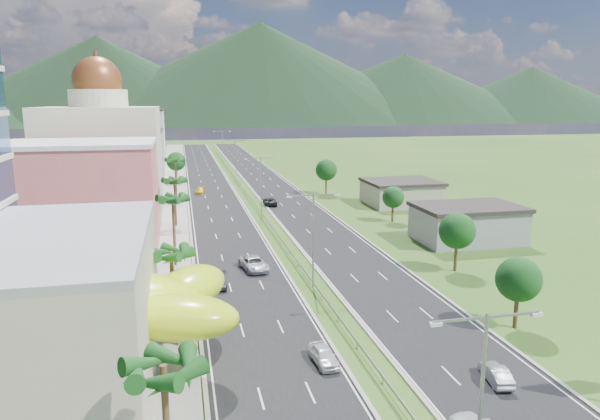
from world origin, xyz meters
TOP-DOWN VIEW (x-y plane):
  - ground at (0.00, 0.00)m, footprint 500.00×500.00m
  - road_left at (-7.50, 90.00)m, footprint 11.00×260.00m
  - road_right at (7.50, 90.00)m, footprint 11.00×260.00m
  - sidewalk_left at (-17.00, 90.00)m, footprint 7.00×260.00m
  - median_guardrail at (0.00, 71.99)m, footprint 0.10×216.06m
  - streetlight_median_a at (0.00, -25.00)m, footprint 6.04×0.25m
  - streetlight_median_b at (0.00, 10.00)m, footprint 6.04×0.25m
  - streetlight_median_c at (0.00, 50.00)m, footprint 6.04×0.25m
  - streetlight_median_d at (0.00, 95.00)m, footprint 6.04×0.25m
  - streetlight_median_e at (0.00, 140.00)m, footprint 6.04×0.25m
  - lime_canopy at (-20.00, -4.00)m, footprint 18.00×15.00m
  - pink_shophouse at (-28.00, 32.00)m, footprint 20.00×15.00m
  - domed_building at (-28.00, 55.00)m, footprint 20.00×20.00m
  - midrise_grey at (-27.00, 80.00)m, footprint 16.00×15.00m
  - midrise_beige at (-27.00, 102.00)m, footprint 16.00×15.00m
  - midrise_white at (-27.00, 125.00)m, footprint 16.00×15.00m
  - shed_near at (28.00, 25.00)m, footprint 15.00×10.00m
  - shed_far at (30.00, 55.00)m, footprint 14.00×12.00m
  - palm_tree_a at (-15.50, -22.00)m, footprint 3.60×3.60m
  - palm_tree_b at (-15.50, 2.00)m, footprint 3.60×3.60m
  - palm_tree_c at (-15.50, 22.00)m, footprint 3.60×3.60m
  - palm_tree_d at (-15.50, 45.00)m, footprint 3.60×3.60m
  - palm_tree_e at (-15.50, 70.00)m, footprint 3.60×3.60m
  - leafy_tree_lfar at (-15.50, 95.00)m, footprint 4.90×4.90m
  - leafy_tree_ra at (16.00, -5.00)m, footprint 4.20×4.20m
  - leafy_tree_rb at (19.00, 12.00)m, footprint 4.55×4.55m
  - leafy_tree_rc at (22.00, 40.00)m, footprint 3.85×3.85m
  - leafy_tree_rd at (18.00, 70.00)m, footprint 4.90×4.90m
  - mountain_ridge at (60.00, 450.00)m, footprint 860.00×140.00m
  - car_white_near_left at (-3.54, -7.91)m, footprint 1.98×4.27m
  - car_dark_left at (-10.46, 12.66)m, footprint 1.94×4.84m
  - car_silver_mid_left at (-5.78, 17.84)m, footprint 3.64×6.20m
  - car_yellow_far_left at (-10.24, 77.00)m, footprint 2.64×4.92m
  - car_silver_right at (8.54, -13.58)m, footprint 2.02×4.14m
  - car_dark_far_right at (3.20, 59.75)m, footprint 2.80×5.60m

SIDE VIEW (x-z plane):
  - ground at x=0.00m, z-range 0.00..0.00m
  - mountain_ridge at x=60.00m, z-range -45.00..45.00m
  - road_left at x=-7.50m, z-range 0.00..0.04m
  - road_right at x=7.50m, z-range 0.00..0.04m
  - sidewalk_left at x=-17.00m, z-range 0.00..0.12m
  - median_guardrail at x=0.00m, z-range 0.24..1.00m
  - car_silver_right at x=8.54m, z-range 0.04..1.35m
  - car_yellow_far_left at x=-10.24m, z-range 0.04..1.40m
  - car_white_near_left at x=-3.54m, z-range 0.04..1.46m
  - car_dark_far_right at x=3.20m, z-range 0.04..1.56m
  - car_dark_left at x=-10.46m, z-range 0.04..1.61m
  - car_silver_mid_left at x=-5.78m, z-range 0.04..1.66m
  - shed_far at x=30.00m, z-range 0.00..4.40m
  - shed_near at x=28.00m, z-range 0.00..5.00m
  - leafy_tree_rc at x=22.00m, z-range 1.21..7.54m
  - leafy_tree_ra at x=16.00m, z-range 1.33..8.23m
  - lime_canopy at x=-20.00m, z-range 1.29..8.69m
  - leafy_tree_rb at x=19.00m, z-range 1.44..8.92m
  - leafy_tree_lfar at x=-15.50m, z-range 1.55..9.60m
  - leafy_tree_rd at x=18.00m, z-range 1.55..9.60m
  - midrise_beige at x=-27.00m, z-range 0.00..13.00m
  - streetlight_median_a at x=0.00m, z-range 1.25..12.25m
  - streetlight_median_b at x=0.00m, z-range 1.25..12.25m
  - streetlight_median_c at x=0.00m, z-range 1.25..12.25m
  - streetlight_median_d at x=0.00m, z-range 1.25..12.25m
  - streetlight_median_e at x=0.00m, z-range 1.25..12.25m
  - palm_tree_b at x=-15.50m, z-range 3.01..11.11m
  - pink_shophouse at x=-28.00m, z-range 0.00..15.00m
  - palm_tree_d at x=-15.50m, z-range 3.24..11.84m
  - midrise_grey at x=-27.00m, z-range 0.00..16.00m
  - palm_tree_a at x=-15.50m, z-range 3.47..12.57m
  - palm_tree_e at x=-15.50m, z-range 3.61..13.01m
  - palm_tree_c at x=-15.50m, z-range 3.70..13.30m
  - midrise_white at x=-27.00m, z-range 0.00..18.00m
  - domed_building at x=-28.00m, z-range -3.00..25.70m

